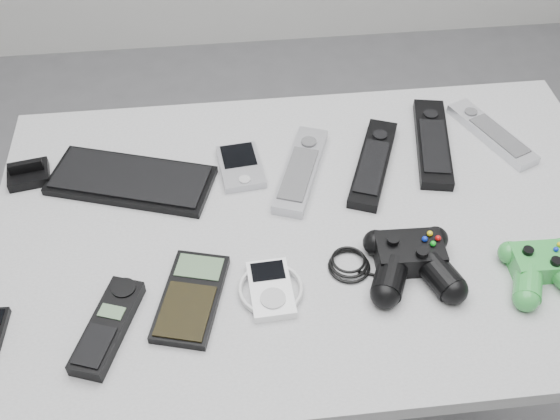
{
  "coord_description": "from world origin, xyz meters",
  "views": [
    {
      "loc": [
        -0.05,
        -0.81,
        1.6
      ],
      "look_at": [
        0.04,
        -0.04,
        0.77
      ],
      "focal_mm": 42.0,
      "sensor_mm": 36.0,
      "label": 1
    }
  ],
  "objects": [
    {
      "name": "floor",
      "position": [
        0.0,
        0.0,
        0.0
      ],
      "size": [
        3.5,
        3.5,
        0.0
      ],
      "primitive_type": "plane",
      "color": "slate",
      "rests_on": "ground"
    },
    {
      "name": "desk",
      "position": [
        0.1,
        -0.05,
        0.69
      ],
      "size": [
        1.13,
        0.72,
        0.75
      ],
      "color": "#949496",
      "rests_on": "floor"
    },
    {
      "name": "pda_keyboard",
      "position": [
        -0.22,
        0.08,
        0.76
      ],
      "size": [
        0.32,
        0.21,
        0.02
      ],
      "primitive_type": "cube",
      "rotation": [
        0.0,
        0.0,
        -0.31
      ],
      "color": "black",
      "rests_on": "desk"
    },
    {
      "name": "dock_bracket",
      "position": [
        -0.41,
        0.12,
        0.77
      ],
      "size": [
        0.08,
        0.08,
        0.04
      ],
      "primitive_type": "cube",
      "rotation": [
        0.0,
        0.0,
        0.17
      ],
      "color": "black",
      "rests_on": "desk"
    },
    {
      "name": "pda",
      "position": [
        -0.02,
        0.1,
        0.76
      ],
      "size": [
        0.09,
        0.13,
        0.02
      ],
      "primitive_type": "cube",
      "rotation": [
        0.0,
        0.0,
        0.1
      ],
      "color": "#ABACB2",
      "rests_on": "desk"
    },
    {
      "name": "remote_silver_a",
      "position": [
        0.09,
        0.07,
        0.77
      ],
      "size": [
        0.13,
        0.23,
        0.03
      ],
      "primitive_type": "cube",
      "rotation": [
        0.0,
        0.0,
        -0.36
      ],
      "color": "#ABACB2",
      "rests_on": "desk"
    },
    {
      "name": "remote_black_a",
      "position": [
        0.23,
        0.07,
        0.77
      ],
      "size": [
        0.14,
        0.24,
        0.02
      ],
      "primitive_type": "cube",
      "rotation": [
        0.0,
        0.0,
        -0.38
      ],
      "color": "black",
      "rests_on": "desk"
    },
    {
      "name": "remote_black_b",
      "position": [
        0.35,
        0.12,
        0.77
      ],
      "size": [
        0.11,
        0.26,
        0.02
      ],
      "primitive_type": "cube",
      "rotation": [
        0.0,
        0.0,
        -0.2
      ],
      "color": "black",
      "rests_on": "desk"
    },
    {
      "name": "remote_silver_b",
      "position": [
        0.48,
        0.14,
        0.77
      ],
      "size": [
        0.13,
        0.22,
        0.02
      ],
      "primitive_type": "cube",
      "rotation": [
        0.0,
        0.0,
        0.41
      ],
      "color": "silver",
      "rests_on": "desk"
    },
    {
      "name": "cordless_handset",
      "position": [
        -0.24,
        -0.24,
        0.77
      ],
      "size": [
        0.11,
        0.18,
        0.03
      ],
      "primitive_type": "cube",
      "rotation": [
        0.0,
        0.0,
        -0.35
      ],
      "color": "black",
      "rests_on": "desk"
    },
    {
      "name": "calculator",
      "position": [
        -0.12,
        -0.2,
        0.76
      ],
      "size": [
        0.13,
        0.19,
        0.02
      ],
      "primitive_type": "cube",
      "rotation": [
        0.0,
        0.0,
        -0.27
      ],
      "color": "black",
      "rests_on": "desk"
    },
    {
      "name": "mp3_player",
      "position": [
        0.01,
        -0.2,
        0.76
      ],
      "size": [
        0.11,
        0.11,
        0.02
      ],
      "primitive_type": "cube",
      "rotation": [
        0.0,
        0.0,
        0.05
      ],
      "color": "white",
      "rests_on": "desk"
    },
    {
      "name": "controller_black",
      "position": [
        0.24,
        -0.17,
        0.78
      ],
      "size": [
        0.27,
        0.17,
        0.05
      ],
      "primitive_type": null,
      "rotation": [
        0.0,
        0.0,
        -0.03
      ],
      "color": "black",
      "rests_on": "desk"
    },
    {
      "name": "controller_green",
      "position": [
        0.44,
        -0.21,
        0.78
      ],
      "size": [
        0.14,
        0.15,
        0.05
      ],
      "primitive_type": null,
      "rotation": [
        0.0,
        0.0,
        -0.03
      ],
      "color": "#258B43",
      "rests_on": "desk"
    }
  ]
}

